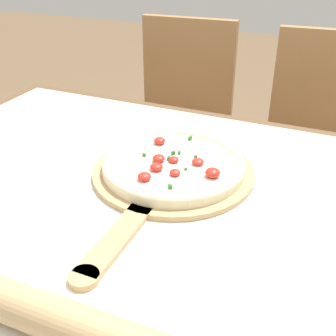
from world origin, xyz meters
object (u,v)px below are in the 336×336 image
(rolling_pin, at_px, (95,334))
(chair_right, at_px, (317,141))
(pizza, at_px, (173,164))
(chair_left, at_px, (181,117))
(pizza_peel, at_px, (169,176))

(rolling_pin, relative_size, chair_right, 0.50)
(pizza, distance_m, chair_left, 0.83)
(pizza, height_order, chair_left, chair_left)
(chair_right, bearing_deg, pizza_peel, -112.93)
(pizza_peel, height_order, pizza, pizza)
(chair_left, distance_m, chair_right, 0.54)
(pizza_peel, relative_size, rolling_pin, 1.24)
(pizza_peel, xyz_separation_m, pizza, (0.00, 0.02, 0.02))
(chair_left, relative_size, chair_right, 1.00)
(pizza_peel, height_order, chair_right, chair_right)
(pizza_peel, relative_size, chair_left, 0.62)
(chair_left, bearing_deg, chair_right, -3.94)
(rolling_pin, bearing_deg, pizza_peel, 100.94)
(pizza_peel, bearing_deg, pizza, 89.46)
(rolling_pin, distance_m, chair_right, 1.23)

